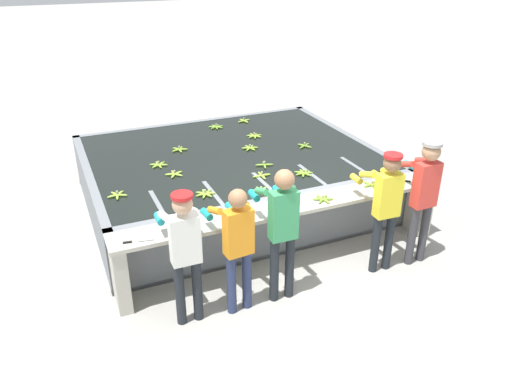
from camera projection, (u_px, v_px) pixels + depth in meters
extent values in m
plane|color=#A3A099|center=(294.00, 273.00, 6.59)|extent=(80.00, 80.00, 0.00)
cube|color=gray|center=(232.00, 199.00, 8.46)|extent=(4.57, 3.69, 0.06)
cube|color=gray|center=(278.00, 226.00, 6.81)|extent=(4.57, 0.12, 0.90)
cube|color=gray|center=(198.00, 143.00, 9.75)|extent=(4.57, 0.12, 0.90)
cube|color=gray|center=(93.00, 201.00, 7.48)|extent=(0.12, 3.69, 0.90)
cube|color=gray|center=(345.00, 157.00, 9.08)|extent=(0.12, 3.69, 0.90)
cube|color=black|center=(231.00, 175.00, 8.27)|extent=(4.33, 3.45, 0.83)
cube|color=gray|center=(160.00, 233.00, 6.64)|extent=(0.06, 0.80, 0.90)
cube|color=gray|center=(214.00, 222.00, 6.92)|extent=(0.06, 0.80, 0.90)
cube|color=gray|center=(264.00, 211.00, 7.19)|extent=(0.06, 0.80, 0.90)
cube|color=gray|center=(310.00, 202.00, 7.47)|extent=(0.06, 0.80, 0.90)
cube|color=gray|center=(353.00, 193.00, 7.74)|extent=(0.06, 0.80, 0.90)
cube|color=#B7B2A3|center=(288.00, 207.00, 6.39)|extent=(4.57, 0.45, 0.05)
cube|color=#B7B2A3|center=(120.00, 276.00, 5.80)|extent=(0.16, 0.41, 0.85)
cube|color=#B7B2A3|center=(419.00, 207.00, 7.38)|extent=(0.16, 0.41, 0.85)
cylinder|color=#1E2328|center=(180.00, 294.00, 5.54)|extent=(0.11, 0.11, 0.80)
cylinder|color=#1E2328|center=(197.00, 290.00, 5.61)|extent=(0.11, 0.11, 0.80)
cube|color=white|center=(185.00, 240.00, 5.28)|extent=(0.32, 0.18, 0.56)
sphere|color=tan|center=(182.00, 204.00, 5.09)|extent=(0.22, 0.22, 0.22)
cylinder|color=red|center=(182.00, 196.00, 5.05)|extent=(0.23, 0.23, 0.04)
cylinder|color=white|center=(163.00, 216.00, 5.34)|extent=(0.09, 0.31, 0.18)
cylinder|color=#1EA3AD|center=(159.00, 219.00, 5.62)|extent=(0.09, 0.20, 0.08)
cylinder|color=white|center=(192.00, 210.00, 5.45)|extent=(0.09, 0.31, 0.18)
cylinder|color=#1EA3AD|center=(187.00, 213.00, 5.73)|extent=(0.09, 0.20, 0.08)
cylinder|color=navy|center=(231.00, 284.00, 5.72)|extent=(0.11, 0.11, 0.78)
cylinder|color=navy|center=(247.00, 279.00, 5.80)|extent=(0.11, 0.11, 0.78)
cube|color=orange|center=(238.00, 232.00, 5.47)|extent=(0.33, 0.20, 0.55)
sphere|color=#9E704C|center=(238.00, 199.00, 5.29)|extent=(0.21, 0.21, 0.21)
cylinder|color=orange|center=(215.00, 211.00, 5.52)|extent=(0.11, 0.31, 0.18)
cylinder|color=teal|center=(207.00, 214.00, 5.79)|extent=(0.10, 0.21, 0.08)
cylinder|color=orange|center=(241.00, 204.00, 5.65)|extent=(0.11, 0.31, 0.18)
cylinder|color=teal|center=(231.00, 208.00, 5.92)|extent=(0.10, 0.21, 0.08)
cylinder|color=#1E2328|center=(274.00, 270.00, 5.91)|extent=(0.11, 0.11, 0.84)
cylinder|color=#1E2328|center=(290.00, 267.00, 5.98)|extent=(0.11, 0.11, 0.84)
cube|color=#38995B|center=(283.00, 215.00, 5.63)|extent=(0.33, 0.18, 0.60)
sphere|color=#9E704C|center=(284.00, 180.00, 5.44)|extent=(0.23, 0.23, 0.23)
cylinder|color=#38995B|center=(262.00, 192.00, 5.69)|extent=(0.09, 0.31, 0.18)
cylinder|color=teal|center=(254.00, 196.00, 5.97)|extent=(0.09, 0.20, 0.08)
cylinder|color=#38995B|center=(287.00, 187.00, 5.80)|extent=(0.09, 0.31, 0.18)
cylinder|color=teal|center=(278.00, 191.00, 6.08)|extent=(0.09, 0.20, 0.08)
cylinder|color=#1E2328|center=(375.00, 244.00, 6.46)|extent=(0.11, 0.11, 0.81)
cylinder|color=#1E2328|center=(389.00, 241.00, 6.53)|extent=(0.11, 0.11, 0.81)
cube|color=yellow|center=(388.00, 195.00, 6.19)|extent=(0.33, 0.19, 0.57)
sphere|color=#896042|center=(392.00, 163.00, 6.01)|extent=(0.22, 0.22, 0.22)
cylinder|color=red|center=(393.00, 156.00, 5.96)|extent=(0.23, 0.23, 0.04)
cylinder|color=yellow|center=(368.00, 175.00, 6.26)|extent=(0.10, 0.31, 0.18)
cylinder|color=gold|center=(356.00, 179.00, 6.55)|extent=(0.10, 0.20, 0.08)
cylinder|color=yellow|center=(389.00, 171.00, 6.36)|extent=(0.10, 0.31, 0.18)
cylinder|color=gold|center=(377.00, 175.00, 6.65)|extent=(0.10, 0.20, 0.08)
cylinder|color=#38383D|center=(412.00, 236.00, 6.61)|extent=(0.11, 0.11, 0.85)
cylinder|color=#38383D|center=(424.00, 233.00, 6.69)|extent=(0.11, 0.11, 0.85)
cube|color=#DB3D33|center=(426.00, 185.00, 6.33)|extent=(0.32, 0.18, 0.60)
sphere|color=tan|center=(431.00, 152.00, 6.14)|extent=(0.23, 0.23, 0.23)
cylinder|color=#9E9E99|center=(433.00, 144.00, 6.09)|extent=(0.24, 0.24, 0.04)
cylinder|color=#DB3D33|center=(405.00, 164.00, 6.38)|extent=(0.09, 0.31, 0.18)
cylinder|color=#1EA3AD|center=(391.00, 169.00, 6.66)|extent=(0.09, 0.20, 0.08)
cylinder|color=#DB3D33|center=(425.00, 160.00, 6.50)|extent=(0.09, 0.31, 0.18)
cylinder|color=#1EA3AD|center=(410.00, 165.00, 6.78)|extent=(0.09, 0.20, 0.08)
ellipsoid|color=#7FAD33|center=(300.00, 173.00, 7.29)|extent=(0.15, 0.14, 0.04)
ellipsoid|color=#7FAD33|center=(300.00, 174.00, 7.25)|extent=(0.17, 0.06, 0.04)
ellipsoid|color=#7FAD33|center=(303.00, 175.00, 7.23)|extent=(0.12, 0.16, 0.04)
ellipsoid|color=#7FAD33|center=(306.00, 174.00, 7.24)|extent=(0.09, 0.17, 0.04)
ellipsoid|color=#7FAD33|center=(307.00, 173.00, 7.28)|extent=(0.17, 0.09, 0.04)
ellipsoid|color=#7FAD33|center=(305.00, 172.00, 7.32)|extent=(0.16, 0.12, 0.04)
ellipsoid|color=#7FAD33|center=(302.00, 172.00, 7.32)|extent=(0.05, 0.17, 0.04)
cylinder|color=tan|center=(304.00, 171.00, 7.26)|extent=(0.03, 0.03, 0.04)
ellipsoid|color=#9EC642|center=(171.00, 174.00, 7.23)|extent=(0.17, 0.08, 0.04)
ellipsoid|color=#9EC642|center=(173.00, 176.00, 7.19)|extent=(0.12, 0.16, 0.04)
ellipsoid|color=#9EC642|center=(178.00, 175.00, 7.22)|extent=(0.14, 0.15, 0.04)
ellipsoid|color=#9EC642|center=(178.00, 173.00, 7.28)|extent=(0.17, 0.10, 0.04)
ellipsoid|color=#9EC642|center=(173.00, 173.00, 7.29)|extent=(0.05, 0.17, 0.04)
cylinder|color=tan|center=(174.00, 172.00, 7.23)|extent=(0.03, 0.03, 0.04)
ellipsoid|color=#93BC3D|center=(155.00, 165.00, 7.56)|extent=(0.17, 0.11, 0.04)
ellipsoid|color=#93BC3D|center=(156.00, 166.00, 7.52)|extent=(0.16, 0.12, 0.04)
ellipsoid|color=#93BC3D|center=(160.00, 166.00, 7.51)|extent=(0.05, 0.17, 0.04)
ellipsoid|color=#93BC3D|center=(162.00, 165.00, 7.56)|extent=(0.17, 0.11, 0.04)
ellipsoid|color=#93BC3D|center=(161.00, 164.00, 7.60)|extent=(0.16, 0.12, 0.04)
ellipsoid|color=#93BC3D|center=(158.00, 164.00, 7.60)|extent=(0.05, 0.17, 0.04)
cylinder|color=tan|center=(158.00, 163.00, 7.54)|extent=(0.03, 0.03, 0.04)
ellipsoid|color=#8CB738|center=(251.00, 136.00, 8.74)|extent=(0.17, 0.11, 0.04)
ellipsoid|color=#8CB738|center=(252.00, 137.00, 8.70)|extent=(0.17, 0.10, 0.04)
ellipsoid|color=#8CB738|center=(255.00, 137.00, 8.69)|extent=(0.08, 0.17, 0.04)
ellipsoid|color=#8CB738|center=(257.00, 136.00, 8.72)|extent=(0.13, 0.16, 0.04)
ellipsoid|color=#8CB738|center=(257.00, 135.00, 8.76)|extent=(0.17, 0.04, 0.04)
ellipsoid|color=#8CB738|center=(255.00, 135.00, 8.79)|extent=(0.14, 0.15, 0.04)
ellipsoid|color=#8CB738|center=(253.00, 135.00, 8.78)|extent=(0.07, 0.17, 0.04)
cylinder|color=tan|center=(254.00, 134.00, 8.72)|extent=(0.03, 0.03, 0.04)
ellipsoid|color=#8CB738|center=(183.00, 149.00, 8.14)|extent=(0.17, 0.09, 0.04)
ellipsoid|color=#8CB738|center=(181.00, 148.00, 8.19)|extent=(0.13, 0.16, 0.04)
ellipsoid|color=#8CB738|center=(177.00, 149.00, 8.16)|extent=(0.13, 0.16, 0.04)
ellipsoid|color=#8CB738|center=(176.00, 150.00, 8.11)|extent=(0.17, 0.08, 0.04)
ellipsoid|color=#8CB738|center=(180.00, 151.00, 8.09)|extent=(0.04, 0.17, 0.04)
cylinder|color=tan|center=(179.00, 147.00, 8.12)|extent=(0.03, 0.03, 0.04)
ellipsoid|color=#93BC3D|center=(263.00, 189.00, 6.78)|extent=(0.16, 0.12, 0.04)
ellipsoid|color=#93BC3D|center=(259.00, 189.00, 6.78)|extent=(0.05, 0.17, 0.04)
ellipsoid|color=#93BC3D|center=(257.00, 191.00, 6.74)|extent=(0.17, 0.11, 0.04)
ellipsoid|color=#93BC3D|center=(259.00, 192.00, 6.70)|extent=(0.16, 0.12, 0.04)
ellipsoid|color=#93BC3D|center=(263.00, 192.00, 6.70)|extent=(0.05, 0.17, 0.04)
ellipsoid|color=#93BC3D|center=(265.00, 191.00, 6.74)|extent=(0.17, 0.11, 0.04)
cylinder|color=tan|center=(261.00, 188.00, 6.72)|extent=(0.03, 0.03, 0.04)
ellipsoid|color=#9EC642|center=(246.00, 122.00, 9.47)|extent=(0.07, 0.17, 0.04)
ellipsoid|color=#9EC642|center=(246.00, 120.00, 9.54)|extent=(0.17, 0.07, 0.04)
ellipsoid|color=#9EC642|center=(242.00, 120.00, 9.55)|extent=(0.07, 0.17, 0.04)
ellipsoid|color=#9EC642|center=(242.00, 121.00, 9.48)|extent=(0.17, 0.07, 0.04)
cylinder|color=tan|center=(244.00, 119.00, 9.50)|extent=(0.03, 0.03, 0.04)
ellipsoid|color=#9EC642|center=(260.00, 174.00, 7.24)|extent=(0.04, 0.17, 0.04)
ellipsoid|color=#9EC642|center=(258.00, 176.00, 7.18)|extent=(0.17, 0.04, 0.04)
ellipsoid|color=#9EC642|center=(263.00, 177.00, 7.15)|extent=(0.04, 0.17, 0.04)
ellipsoid|color=#9EC642|center=(265.00, 175.00, 7.21)|extent=(0.17, 0.04, 0.04)
cylinder|color=tan|center=(262.00, 173.00, 7.18)|extent=(0.03, 0.03, 0.04)
ellipsoid|color=#75A333|center=(265.00, 166.00, 7.51)|extent=(0.08, 0.17, 0.04)
ellipsoid|color=#75A333|center=(268.00, 165.00, 7.56)|extent=(0.17, 0.08, 0.04)
ellipsoid|color=#75A333|center=(264.00, 163.00, 7.60)|extent=(0.08, 0.17, 0.04)
ellipsoid|color=#75A333|center=(261.00, 165.00, 7.55)|extent=(0.17, 0.08, 0.04)
cylinder|color=tan|center=(264.00, 163.00, 7.54)|extent=(0.03, 0.03, 0.04)
ellipsoid|color=#75A333|center=(306.00, 145.00, 8.33)|extent=(0.17, 0.12, 0.04)
ellipsoid|color=#75A333|center=(302.00, 145.00, 8.32)|extent=(0.12, 0.17, 0.04)
ellipsoid|color=#75A333|center=(303.00, 147.00, 8.25)|extent=(0.17, 0.12, 0.04)
ellipsoid|color=#75A333|center=(307.00, 147.00, 8.26)|extent=(0.12, 0.17, 0.04)
cylinder|color=tan|center=(305.00, 144.00, 8.28)|extent=(0.03, 0.03, 0.04)
ellipsoid|color=#8CB738|center=(248.00, 147.00, 8.24)|extent=(0.08, 0.17, 0.04)
ellipsoid|color=#8CB738|center=(247.00, 148.00, 8.20)|extent=(0.17, 0.08, 0.04)
ellipsoid|color=#8CB738|center=(249.00, 149.00, 8.16)|extent=(0.15, 0.14, 0.04)
ellipsoid|color=#8CB738|center=(252.00, 149.00, 8.17)|extent=(0.08, 0.17, 0.04)
ellipsoid|color=#8CB738|center=(253.00, 148.00, 8.21)|extent=(0.17, 0.08, 0.04)
ellipsoid|color=#8CB738|center=(251.00, 147.00, 8.25)|extent=(0.15, 0.14, 0.04)
cylinder|color=tan|center=(250.00, 146.00, 8.19)|extent=(0.03, 0.03, 0.04)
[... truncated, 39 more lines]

